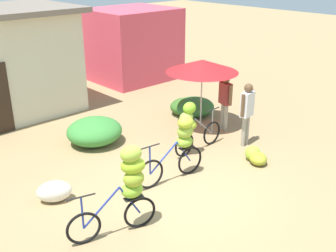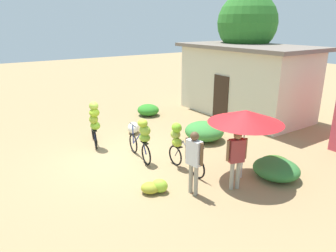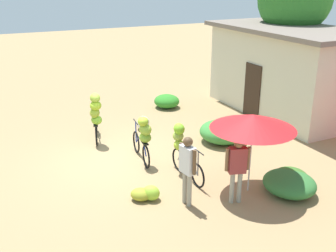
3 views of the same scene
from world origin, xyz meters
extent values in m
plane|color=#987C53|center=(0.00, 0.00, 0.00)|extent=(60.00, 60.00, 0.00)
cube|color=beige|center=(-1.50, 7.26, 1.55)|extent=(5.94, 3.01, 3.10)
cube|color=#72665B|center=(-1.50, 7.26, 3.18)|extent=(6.44, 3.51, 0.16)
cube|color=#332319|center=(-1.50, 5.74, 1.00)|extent=(0.90, 0.06, 2.00)
cylinder|color=brown|center=(-2.59, 8.32, 1.67)|extent=(0.31, 0.31, 3.33)
sphere|color=#2D7327|center=(-2.59, 8.32, 4.21)|extent=(2.92, 2.92, 2.92)
ellipsoid|color=#2E8226|center=(-3.89, 3.35, 0.26)|extent=(1.06, 1.01, 0.53)
ellipsoid|color=#398337|center=(0.14, 3.38, 0.34)|extent=(1.48, 1.43, 0.69)
ellipsoid|color=#376926|center=(3.44, 3.27, 0.26)|extent=(0.94, 0.90, 0.52)
ellipsoid|color=#306E32|center=(3.62, 3.06, 0.27)|extent=(1.32, 1.25, 0.54)
cylinder|color=beige|center=(3.07, 2.25, 0.96)|extent=(0.04, 0.04, 1.93)
cone|color=red|center=(3.07, 2.25, 1.83)|extent=(2.04, 2.04, 0.35)
torus|color=black|center=(-2.35, -0.03, 0.31)|extent=(0.61, 0.22, 0.63)
torus|color=black|center=(-1.34, -0.32, 0.31)|extent=(0.61, 0.22, 0.63)
cylinder|color=navy|center=(-1.52, -0.27, 0.63)|extent=(0.39, 0.15, 0.65)
cylinder|color=navy|center=(-2.02, -0.12, 0.63)|extent=(0.69, 0.23, 0.66)
cylinder|color=black|center=(-2.35, -0.03, 0.94)|extent=(0.49, 0.17, 0.03)
cylinder|color=navy|center=(-2.35, -0.03, 0.63)|extent=(0.04, 0.04, 0.63)
cube|color=black|center=(-1.44, -0.29, 0.66)|extent=(0.38, 0.24, 0.02)
ellipsoid|color=#85BF2F|center=(-1.45, -0.26, 0.81)|extent=(0.43, 0.35, 0.29)
ellipsoid|color=#91AD2E|center=(-1.44, -0.30, 1.05)|extent=(0.45, 0.40, 0.31)
ellipsoid|color=#96BD26|center=(-1.41, -0.26, 1.29)|extent=(0.53, 0.48, 0.29)
ellipsoid|color=#9ABB3B|center=(-1.44, -0.26, 1.52)|extent=(0.43, 0.36, 0.30)
torus|color=black|center=(-0.29, 0.60, 0.34)|extent=(0.67, 0.13, 0.67)
torus|color=black|center=(0.78, 0.47, 0.34)|extent=(0.67, 0.13, 0.67)
cylinder|color=navy|center=(0.60, 0.49, 0.62)|extent=(0.41, 0.09, 0.59)
cylinder|color=navy|center=(0.06, 0.56, 0.62)|extent=(0.73, 0.13, 0.59)
cylinder|color=black|center=(-0.29, 0.60, 0.99)|extent=(0.50, 0.09, 0.03)
cylinder|color=navy|center=(-0.29, 0.60, 0.66)|extent=(0.04, 0.04, 0.65)
cube|color=black|center=(0.68, 0.48, 0.70)|extent=(0.37, 0.18, 0.02)
ellipsoid|color=#7EA72F|center=(0.64, 0.51, 0.84)|extent=(0.44, 0.37, 0.26)
ellipsoid|color=#8BAD35|center=(0.66, 0.51, 1.09)|extent=(0.43, 0.36, 0.33)
ellipsoid|color=#97B32A|center=(0.62, 0.46, 1.31)|extent=(0.42, 0.37, 0.26)
torus|color=black|center=(2.37, 1.20, 0.32)|extent=(0.64, 0.06, 0.64)
torus|color=black|center=(1.32, 1.19, 0.32)|extent=(0.64, 0.06, 0.64)
cylinder|color=slate|center=(1.51, 1.19, 0.62)|extent=(0.40, 0.04, 0.61)
cylinder|color=slate|center=(2.03, 1.19, 0.62)|extent=(0.70, 0.04, 0.62)
cylinder|color=black|center=(2.37, 1.20, 0.99)|extent=(0.50, 0.04, 0.03)
cylinder|color=slate|center=(2.37, 1.20, 0.65)|extent=(0.04, 0.04, 0.66)
cube|color=black|center=(1.43, 1.19, 0.67)|extent=(0.36, 0.14, 0.02)
ellipsoid|color=#94B22B|center=(1.47, 1.14, 0.81)|extent=(0.36, 0.29, 0.26)
ellipsoid|color=#94AC40|center=(1.36, 1.16, 1.03)|extent=(0.41, 0.36, 0.29)
ellipsoid|color=#7ABB26|center=(1.44, 1.14, 1.27)|extent=(0.35, 0.28, 0.29)
ellipsoid|color=#979B2A|center=(2.32, -0.33, 0.15)|extent=(0.63, 0.65, 0.29)
ellipsoid|color=#96C532|center=(2.42, -0.10, 0.18)|extent=(0.57, 0.55, 0.36)
ellipsoid|color=silver|center=(-2.06, 1.55, 0.22)|extent=(0.82, 0.72, 0.44)
cylinder|color=gray|center=(3.36, 1.55, 0.39)|extent=(0.11, 0.11, 0.78)
cylinder|color=gray|center=(3.42, 1.72, 0.39)|extent=(0.11, 0.11, 0.78)
cube|color=maroon|center=(3.39, 1.63, 1.09)|extent=(0.31, 0.44, 0.62)
cylinder|color=brown|center=(3.32, 1.39, 1.12)|extent=(0.08, 0.08, 0.56)
cylinder|color=brown|center=(3.47, 1.87, 1.12)|extent=(0.08, 0.08, 0.56)
sphere|color=brown|center=(3.39, 1.63, 1.51)|extent=(0.21, 0.21, 0.21)
cylinder|color=gray|center=(3.06, 0.58, 0.41)|extent=(0.11, 0.11, 0.82)
cylinder|color=gray|center=(2.88, 0.55, 0.41)|extent=(0.11, 0.11, 0.82)
cube|color=silver|center=(2.97, 0.57, 1.15)|extent=(0.42, 0.25, 0.65)
cylinder|color=brown|center=(3.22, 0.60, 1.18)|extent=(0.08, 0.08, 0.59)
cylinder|color=brown|center=(2.73, 0.53, 1.18)|extent=(0.08, 0.08, 0.59)
sphere|color=brown|center=(2.97, 0.57, 1.58)|extent=(0.22, 0.22, 0.22)
camera|label=1|loc=(-5.29, -5.30, 4.64)|focal=43.94mm
camera|label=2|loc=(8.53, -4.04, 4.21)|focal=33.57mm
camera|label=3|loc=(10.20, -3.44, 5.04)|focal=43.23mm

